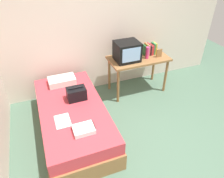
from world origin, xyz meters
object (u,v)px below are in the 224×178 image
(bed, at_px, (73,119))
(tv, at_px, (127,51))
(water_bottle, at_px, (147,53))
(remote_dark, at_px, (93,125))
(book_row, at_px, (150,49))
(picture_frame, at_px, (159,53))
(folded_towel, at_px, (84,129))
(magazine, at_px, (63,121))
(handbag, at_px, (77,94))
(desk, at_px, (138,62))
(pillow, at_px, (62,81))

(bed, height_order, tv, tv)
(water_bottle, distance_m, remote_dark, 1.86)
(book_row, bearing_deg, tv, -172.07)
(bed, height_order, picture_frame, picture_frame)
(water_bottle, height_order, folded_towel, water_bottle)
(magazine, bearing_deg, bed, 56.53)
(handbag, bearing_deg, magazine, -125.43)
(book_row, height_order, magazine, book_row)
(tv, height_order, folded_towel, tv)
(picture_frame, bearing_deg, tv, 170.95)
(bed, height_order, magazine, magazine)
(desk, bearing_deg, water_bottle, -31.07)
(picture_frame, distance_m, handbag, 1.80)
(picture_frame, relative_size, remote_dark, 1.03)
(tv, xyz_separation_m, handbag, (-1.10, -0.52, -0.32))
(magazine, distance_m, remote_dark, 0.44)
(tv, xyz_separation_m, picture_frame, (0.64, -0.10, -0.10))
(tv, bearing_deg, picture_frame, -9.05)
(picture_frame, xyz_separation_m, handbag, (-1.74, -0.42, -0.22))
(pillow, bearing_deg, folded_towel, -87.19)
(pillow, distance_m, remote_dark, 1.23)
(bed, bearing_deg, folded_towel, -85.35)
(picture_frame, distance_m, remote_dark, 2.03)
(bed, height_order, handbag, handbag)
(desk, distance_m, book_row, 0.34)
(handbag, relative_size, folded_towel, 1.07)
(bed, height_order, desk, desk)
(tv, height_order, remote_dark, tv)
(bed, distance_m, handbag, 0.41)
(tv, distance_m, magazine, 1.76)
(handbag, height_order, remote_dark, handbag)
(handbag, bearing_deg, remote_dark, -85.05)
(pillow, relative_size, folded_towel, 1.67)
(picture_frame, height_order, pillow, picture_frame)
(tv, height_order, magazine, tv)
(desk, height_order, book_row, book_row)
(desk, xyz_separation_m, tv, (-0.26, -0.01, 0.28))
(bed, bearing_deg, desk, 25.00)
(desk, bearing_deg, bed, -155.00)
(folded_towel, bearing_deg, handbag, 83.69)
(water_bottle, distance_m, book_row, 0.19)
(desk, relative_size, tv, 2.64)
(desk, distance_m, magazine, 1.94)
(bed, bearing_deg, handbag, 51.35)
(folded_towel, bearing_deg, magazine, 128.40)
(picture_frame, bearing_deg, handbag, -166.36)
(desk, relative_size, handbag, 3.87)
(desk, xyz_separation_m, handbag, (-1.36, -0.54, -0.05))
(water_bottle, relative_size, remote_dark, 1.48)
(picture_frame, bearing_deg, pillow, 176.46)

